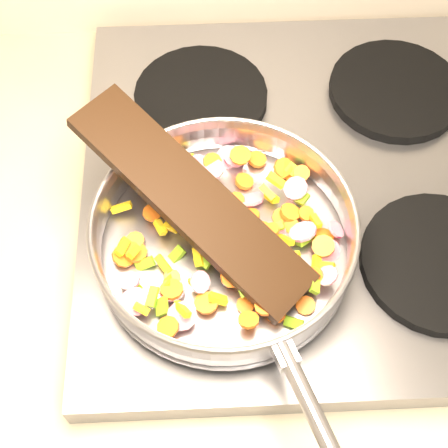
{
  "coord_description": "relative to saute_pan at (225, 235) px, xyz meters",
  "views": [
    {
      "loc": [
        -0.83,
        1.19,
        1.61
      ],
      "look_at": [
        -0.82,
        1.55,
        1.01
      ],
      "focal_mm": 50.0,
      "sensor_mm": 36.0,
      "label": 1
    }
  ],
  "objects": [
    {
      "name": "cooktop",
      "position": [
        0.12,
        0.12,
        -0.07
      ],
      "size": [
        0.6,
        0.6,
        0.04
      ],
      "primitive_type": "cube",
      "color": "#939399",
      "rests_on": "counter_top"
    },
    {
      "name": "grate_fl",
      "position": [
        -0.02,
        -0.02,
        -0.04
      ],
      "size": [
        0.19,
        0.19,
        0.02
      ],
      "primitive_type": "cylinder",
      "color": "black",
      "rests_on": "cooktop"
    },
    {
      "name": "grate_fr",
      "position": [
        0.26,
        -0.02,
        -0.04
      ],
      "size": [
        0.19,
        0.19,
        0.02
      ],
      "primitive_type": "cylinder",
      "color": "black",
      "rests_on": "cooktop"
    },
    {
      "name": "grate_bl",
      "position": [
        -0.02,
        0.26,
        -0.04
      ],
      "size": [
        0.19,
        0.19,
        0.02
      ],
      "primitive_type": "cylinder",
      "color": "black",
      "rests_on": "cooktop"
    },
    {
      "name": "grate_br",
      "position": [
        0.26,
        0.26,
        -0.04
      ],
      "size": [
        0.19,
        0.19,
        0.02
      ],
      "primitive_type": "cylinder",
      "color": "black",
      "rests_on": "cooktop"
    },
    {
      "name": "saute_pan",
      "position": [
        0.0,
        0.0,
        0.0
      ],
      "size": [
        0.35,
        0.5,
        0.06
      ],
      "rotation": [
        0.0,
        0.0,
        0.34
      ],
      "color": "#9E9EA5",
      "rests_on": "grate_fl"
    },
    {
      "name": "vegetable_heap",
      "position": [
        0.01,
        0.01,
        -0.01
      ],
      "size": [
        0.28,
        0.27,
        0.05
      ],
      "color": "orange",
      "rests_on": "saute_pan"
    },
    {
      "name": "wooden_spatula",
      "position": [
        -0.04,
        0.03,
        0.03
      ],
      "size": [
        0.28,
        0.28,
        0.1
      ],
      "primitive_type": "cube",
      "rotation": [
        0.0,
        -0.25,
        2.36
      ],
      "color": "black",
      "rests_on": "saute_pan"
    }
  ]
}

